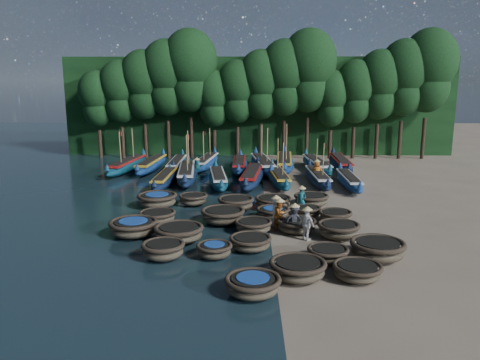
{
  "coord_description": "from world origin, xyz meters",
  "views": [
    {
      "loc": [
        -1.09,
        -26.39,
        7.63
      ],
      "look_at": [
        -1.64,
        3.32,
        1.3
      ],
      "focal_mm": 35.0,
      "sensor_mm": 36.0,
      "label": 1
    }
  ],
  "objects_px": {
    "coracle_9": "(378,249)",
    "fisherman_3": "(294,219)",
    "long_boat_3": "(187,173)",
    "long_boat_2": "(165,179)",
    "long_boat_7": "(318,177)",
    "long_boat_16": "(316,165)",
    "coracle_20": "(157,200)",
    "long_boat_12": "(206,162)",
    "coracle_3": "(298,269)",
    "coracle_16": "(223,215)",
    "long_boat_10": "(152,165)",
    "long_boat_5": "(252,176)",
    "coracle_14": "(339,230)",
    "coracle_8": "(328,254)",
    "long_boat_11": "(177,164)",
    "coracle_23": "(273,202)",
    "coracle_10": "(133,227)",
    "coracle_2": "(253,285)",
    "coracle_21": "(193,199)",
    "long_boat_9": "(127,165)",
    "coracle_22": "(236,203)",
    "coracle_19": "(335,216)",
    "long_boat_13": "(240,165)",
    "fisherman_6": "(317,171)",
    "fisherman_5": "(197,168)",
    "long_boat_4": "(218,178)",
    "coracle_11": "(179,233)",
    "coracle_15": "(157,216)",
    "fisherman_1": "(301,199)",
    "coracle_17": "(273,213)",
    "coracle_5": "(163,250)",
    "coracle_24": "(311,199)",
    "fisherman_4": "(307,223)",
    "long_boat_8": "(349,180)",
    "coracle_18": "(307,211)",
    "long_boat_17": "(340,163)",
    "coracle_6": "(214,250)",
    "long_boat_6": "(278,177)",
    "long_boat_15": "(285,163)",
    "coracle_12": "(253,226)",
    "long_boat_14": "(263,164)",
    "fisherman_2": "(280,214)",
    "fisherman_0": "(276,211)",
    "coracle_4": "(357,271)",
    "coracle_13": "(297,225)"
  },
  "relations": [
    {
      "from": "long_boat_11",
      "to": "fisherman_5",
      "type": "height_order",
      "value": "fisherman_5"
    },
    {
      "from": "coracle_6",
      "to": "long_boat_6",
      "type": "relative_size",
      "value": 0.24
    },
    {
      "from": "long_boat_12",
      "to": "long_boat_14",
      "type": "bearing_deg",
      "value": -8.67
    },
    {
      "from": "long_boat_3",
      "to": "long_boat_11",
      "type": "bearing_deg",
      "value": 102.59
    },
    {
      "from": "coracle_14",
      "to": "coracle_5",
      "type": "bearing_deg",
      "value": -160.49
    },
    {
      "from": "coracle_23",
      "to": "coracle_10",
      "type": "bearing_deg",
      "value": -144.08
    },
    {
      "from": "coracle_2",
      "to": "long_boat_16",
      "type": "height_order",
      "value": "long_boat_16"
    },
    {
      "from": "coracle_10",
      "to": "fisherman_3",
      "type": "distance_m",
      "value": 8.08
    },
    {
      "from": "coracle_24",
      "to": "fisherman_4",
      "type": "distance_m",
      "value": 6.55
    },
    {
      "from": "coracle_8",
      "to": "coracle_23",
      "type": "xyz_separation_m",
      "value": [
        -1.91,
        8.47,
        0.06
      ]
    },
    {
      "from": "long_boat_3",
      "to": "long_boat_2",
      "type": "bearing_deg",
      "value": -135.95
    },
    {
      "from": "coracle_8",
      "to": "long_boat_12",
      "type": "relative_size",
      "value": 0.27
    },
    {
      "from": "coracle_22",
      "to": "long_boat_4",
      "type": "distance_m",
      "value": 7.16
    },
    {
      "from": "coracle_5",
      "to": "coracle_13",
      "type": "relative_size",
      "value": 0.94
    },
    {
      "from": "long_boat_14",
      "to": "fisherman_2",
      "type": "distance_m",
      "value": 16.04
    },
    {
      "from": "long_boat_8",
      "to": "coracle_23",
      "type": "bearing_deg",
      "value": -133.86
    },
    {
      "from": "coracle_9",
      "to": "fisherman_4",
      "type": "bearing_deg",
      "value": 138.51
    },
    {
      "from": "coracle_11",
      "to": "long_boat_5",
      "type": "xyz_separation_m",
      "value": [
        3.62,
        13.03,
        0.12
      ]
    },
    {
      "from": "coracle_12",
      "to": "coracle_21",
      "type": "relative_size",
      "value": 1.05
    },
    {
      "from": "coracle_10",
      "to": "coracle_9",
      "type": "bearing_deg",
      "value": -14.49
    },
    {
      "from": "coracle_19",
      "to": "long_boat_13",
      "type": "relative_size",
      "value": 0.26
    },
    {
      "from": "coracle_11",
      "to": "fisherman_6",
      "type": "relative_size",
      "value": 1.5
    },
    {
      "from": "fisherman_2",
      "to": "long_boat_7",
      "type": "bearing_deg",
      "value": 16.53
    },
    {
      "from": "coracle_21",
      "to": "long_boat_8",
      "type": "xyz_separation_m",
      "value": [
        10.78,
        5.33,
        0.09
      ]
    },
    {
      "from": "coracle_2",
      "to": "long_boat_4",
      "type": "bearing_deg",
      "value": 97.56
    },
    {
      "from": "fisherman_6",
      "to": "long_boat_7",
      "type": "bearing_deg",
      "value": 100.69
    },
    {
      "from": "fisherman_3",
      "to": "long_boat_11",
      "type": "bearing_deg",
      "value": 99.55
    },
    {
      "from": "long_boat_7",
      "to": "fisherman_5",
      "type": "bearing_deg",
      "value": 163.83
    },
    {
      "from": "coracle_16",
      "to": "long_boat_5",
      "type": "relative_size",
      "value": 0.34
    },
    {
      "from": "coracle_17",
      "to": "coracle_22",
      "type": "relative_size",
      "value": 0.85
    },
    {
      "from": "long_boat_12",
      "to": "coracle_3",
      "type": "bearing_deg",
      "value": -69.29
    },
    {
      "from": "coracle_2",
      "to": "coracle_21",
      "type": "bearing_deg",
      "value": 106.24
    },
    {
      "from": "long_boat_17",
      "to": "fisherman_0",
      "type": "bearing_deg",
      "value": -110.33
    },
    {
      "from": "long_boat_5",
      "to": "long_boat_15",
      "type": "distance_m",
      "value": 6.53
    },
    {
      "from": "coracle_4",
      "to": "coracle_11",
      "type": "bearing_deg",
      "value": 150.87
    },
    {
      "from": "coracle_12",
      "to": "long_boat_3",
      "type": "distance_m",
      "value": 13.52
    },
    {
      "from": "long_boat_3",
      "to": "coracle_20",
      "type": "bearing_deg",
      "value": -101.41
    },
    {
      "from": "long_boat_9",
      "to": "coracle_22",
      "type": "bearing_deg",
      "value": -44.08
    },
    {
      "from": "long_boat_7",
      "to": "long_boat_16",
      "type": "xyz_separation_m",
      "value": [
        0.63,
        5.1,
        0.04
      ]
    },
    {
      "from": "coracle_14",
      "to": "long_boat_12",
      "type": "bearing_deg",
      "value": 113.64
    },
    {
      "from": "long_boat_8",
      "to": "long_boat_2",
      "type": "bearing_deg",
      "value": 179.19
    },
    {
      "from": "coracle_19",
      "to": "long_boat_17",
      "type": "bearing_deg",
      "value": 78.29
    },
    {
      "from": "coracle_11",
      "to": "coracle_18",
      "type": "relative_size",
      "value": 1.59
    },
    {
      "from": "coracle_16",
      "to": "long_boat_10",
      "type": "bearing_deg",
      "value": 114.9
    },
    {
      "from": "coracle_20",
      "to": "long_boat_7",
      "type": "xyz_separation_m",
      "value": [
        10.77,
        6.73,
        0.03
      ]
    },
    {
      "from": "coracle_9",
      "to": "fisherman_3",
      "type": "distance_m",
      "value": 4.73
    },
    {
      "from": "coracle_15",
      "to": "fisherman_1",
      "type": "height_order",
      "value": "fisherman_1"
    },
    {
      "from": "coracle_11",
      "to": "coracle_18",
      "type": "bearing_deg",
      "value": 32.55
    },
    {
      "from": "coracle_8",
      "to": "long_boat_17",
      "type": "xyz_separation_m",
      "value": [
        4.59,
        21.32,
        0.21
      ]
    },
    {
      "from": "coracle_3",
      "to": "long_boat_3",
      "type": "xyz_separation_m",
      "value": [
        -6.73,
        18.21,
        0.17
      ]
    }
  ]
}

